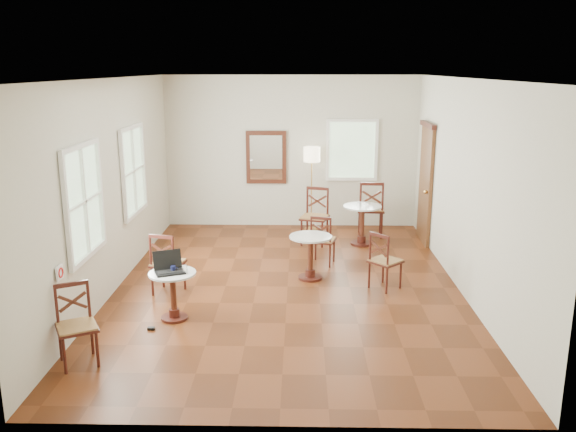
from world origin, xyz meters
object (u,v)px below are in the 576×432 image
object	(u,v)px
chair_mid_b	(384,261)
navy_mug	(173,269)
laptop	(169,267)
chair_mid_a	(322,240)
cafe_table_back	(362,221)
chair_near_b	(76,325)
water_glass	(185,269)
cafe_table_near	(173,290)
floor_lamp	(312,160)
chair_back_b	(315,216)
cafe_table_mid	(310,252)
power_adapter	(151,329)
mouse	(169,267)
chair_back_a	(371,209)
chair_near_a	(167,263)

from	to	relation	value
chair_mid_b	navy_mug	xyz separation A→B (m)	(-2.83, -1.11, 0.24)
chair_mid_b	laptop	size ratio (longest dim) A/B	1.92
chair_mid_a	cafe_table_back	bearing A→B (deg)	-108.71
chair_near_b	water_glass	bearing A→B (deg)	21.16
cafe_table_near	floor_lamp	size ratio (longest dim) A/B	0.38
chair_mid_b	chair_back_b	world-z (taller)	chair_back_b
floor_lamp	navy_mug	size ratio (longest dim) A/B	16.99
chair_mid_b	cafe_table_mid	bearing A→B (deg)	25.77
chair_near_b	power_adapter	world-z (taller)	chair_near_b
chair_near_b	chair_back_b	size ratio (longest dim) A/B	0.87
mouse	water_glass	size ratio (longest dim) A/B	0.80
cafe_table_mid	floor_lamp	xyz separation A→B (m)	(0.06, 2.80, 0.98)
navy_mug	water_glass	xyz separation A→B (m)	(0.16, -0.05, 0.02)
chair_back_a	laptop	distance (m)	4.90
cafe_table_back	floor_lamp	distance (m)	1.64
chair_near_a	chair_mid_b	xyz separation A→B (m)	(3.11, 0.24, -0.02)
navy_mug	chair_near_b	bearing A→B (deg)	-124.15
cafe_table_back	chair_near_b	distance (m)	5.74
chair_mid_a	mouse	xyz separation A→B (m)	(-2.06, -2.05, 0.23)
cafe_table_near	chair_near_a	distance (m)	0.94
navy_mug	power_adapter	bearing A→B (deg)	-123.12
chair_mid_b	laptop	bearing A→B (deg)	66.97
cafe_table_back	water_glass	size ratio (longest dim) A/B	6.74
cafe_table_near	chair_near_b	size ratio (longest dim) A/B	0.71
cafe_table_near	water_glass	distance (m)	0.34
cafe_table_mid	floor_lamp	size ratio (longest dim) A/B	0.41
chair_near_b	laptop	world-z (taller)	laptop
chair_near_b	mouse	bearing A→B (deg)	33.54
chair_mid_a	chair_near_a	bearing A→B (deg)	45.60
cafe_table_back	power_adapter	size ratio (longest dim) A/B	8.40
chair_near_a	chair_mid_a	bearing A→B (deg)	-136.09
mouse	power_adapter	world-z (taller)	mouse
mouse	chair_mid_a	bearing A→B (deg)	19.84
chair_mid_b	chair_back_a	size ratio (longest dim) A/B	0.79
chair_back_a	mouse	bearing A→B (deg)	55.17
chair_near_a	laptop	world-z (taller)	chair_near_a
cafe_table_back	mouse	bearing A→B (deg)	-131.59
chair_near_b	chair_mid_a	distance (m)	4.39
chair_near_a	power_adapter	size ratio (longest dim) A/B	10.49
chair_near_b	floor_lamp	world-z (taller)	floor_lamp
chair_mid_b	cafe_table_back	bearing A→B (deg)	-41.33
chair_back_a	water_glass	bearing A→B (deg)	59.08
cafe_table_mid	cafe_table_near	bearing A→B (deg)	-139.19
mouse	chair_mid_b	bearing A→B (deg)	-6.70
chair_back_a	floor_lamp	distance (m)	1.48
chair_near_a	cafe_table_mid	bearing A→B (deg)	-149.34
chair_near_b	chair_back_b	world-z (taller)	chair_back_b
cafe_table_back	laptop	bearing A→B (deg)	-129.96
chair_near_b	cafe_table_near	bearing A→B (deg)	27.24
chair_mid_b	power_adapter	world-z (taller)	chair_mid_b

